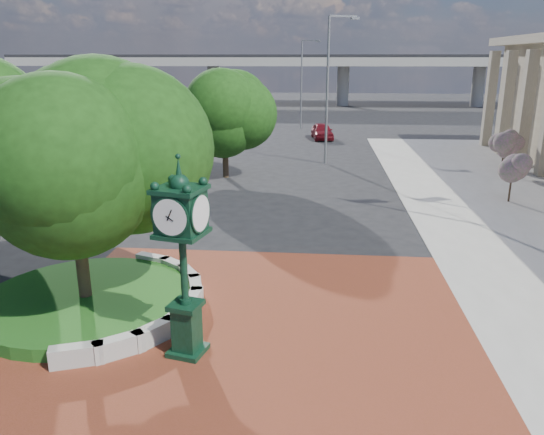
{
  "coord_description": "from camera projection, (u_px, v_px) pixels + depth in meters",
  "views": [
    {
      "loc": [
        1.74,
        -13.67,
        7.09
      ],
      "look_at": [
        0.36,
        1.5,
        2.48
      ],
      "focal_mm": 35.0,
      "sensor_mm": 36.0,
      "label": 1
    }
  ],
  "objects": [
    {
      "name": "plaza",
      "position": [
        250.0,
        331.0,
        14.27
      ],
      "size": [
        12.0,
        12.0,
        0.04
      ],
      "primitive_type": "cube",
      "color": "brown",
      "rests_on": "ground"
    },
    {
      "name": "grass_bed",
      "position": [
        86.0,
        301.0,
        15.61
      ],
      "size": [
        6.1,
        6.1,
        0.4
      ],
      "primitive_type": "cylinder",
      "color": "#1C4B15",
      "rests_on": "ground"
    },
    {
      "name": "tree_planter",
      "position": [
        74.0,
        185.0,
        14.59
      ],
      "size": [
        5.2,
        5.2,
        6.33
      ],
      "color": "#38281C",
      "rests_on": "ground"
    },
    {
      "name": "planter_wall",
      "position": [
        162.0,
        302.0,
        15.39
      ],
      "size": [
        2.96,
        6.77,
        0.54
      ],
      "color": "#9E9B93",
      "rests_on": "ground"
    },
    {
      "name": "shrub_near",
      "position": [
        512.0,
        172.0,
        26.62
      ],
      "size": [
        1.2,
        1.2,
        2.2
      ],
      "color": "#38281C",
      "rests_on": "ground"
    },
    {
      "name": "post_clock",
      "position": [
        183.0,
        252.0,
        12.43
      ],
      "size": [
        1.21,
        1.21,
        4.96
      ],
      "color": "black",
      "rests_on": "ground"
    },
    {
      "name": "tree_street",
      "position": [
        225.0,
        124.0,
        31.8
      ],
      "size": [
        4.4,
        4.4,
        5.45
      ],
      "color": "#38281C",
      "rests_on": "ground"
    },
    {
      "name": "overpass",
      "position": [
        309.0,
        61.0,
        80.08
      ],
      "size": [
        90.0,
        12.0,
        7.5
      ],
      "color": "#9E9B93",
      "rests_on": "ground"
    },
    {
      "name": "shrub_mid",
      "position": [
        504.0,
        149.0,
        33.03
      ],
      "size": [
        1.2,
        1.2,
        2.2
      ],
      "color": "#38281C",
      "rests_on": "ground"
    },
    {
      "name": "street_lamp_near",
      "position": [
        331.0,
        79.0,
        35.4
      ],
      "size": [
        2.07,
        1.02,
        9.73
      ],
      "color": "slate",
      "rests_on": "ground"
    },
    {
      "name": "street_lamp_far",
      "position": [
        304.0,
        78.0,
        53.69
      ],
      "size": [
        1.95,
        0.53,
        8.76
      ],
      "color": "slate",
      "rests_on": "ground"
    },
    {
      "name": "parked_car",
      "position": [
        322.0,
        131.0,
        47.79
      ],
      "size": [
        2.24,
        4.4,
        1.44
      ],
      "primitive_type": "imported",
      "rotation": [
        0.0,
        0.0,
        0.13
      ],
      "color": "maroon",
      "rests_on": "ground"
    },
    {
      "name": "ground",
      "position": [
        255.0,
        315.0,
        15.23
      ],
      "size": [
        200.0,
        200.0,
        0.0
      ],
      "primitive_type": "plane",
      "color": "black",
      "rests_on": "ground"
    },
    {
      "name": "shrub_far",
      "position": [
        507.0,
        143.0,
        35.41
      ],
      "size": [
        1.2,
        1.2,
        2.2
      ],
      "color": "#38281C",
      "rests_on": "ground"
    }
  ]
}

